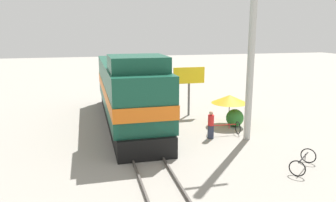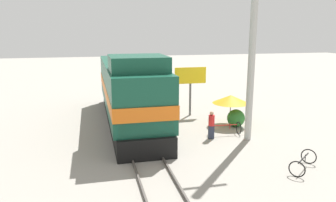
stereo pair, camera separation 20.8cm
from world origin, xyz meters
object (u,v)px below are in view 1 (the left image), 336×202
at_px(billboard_sign, 189,79).
at_px(bicycle, 224,128).
at_px(utility_pole, 252,35).
at_px(person_bystander, 211,124).
at_px(bicycle_spare, 303,162).
at_px(vendor_umbrella, 230,99).
at_px(locomotive, 129,92).

relative_size(billboard_sign, bicycle, 1.96).
relative_size(utility_pole, person_bystander, 7.09).
xyz_separation_m(utility_pole, bicycle_spare, (0.44, -4.38, -5.39)).
distance_m(billboard_sign, bicycle_spare, 10.68).
relative_size(vendor_umbrella, person_bystander, 1.46).
bearing_deg(utility_pole, locomotive, 142.12).
height_order(utility_pole, vendor_umbrella, utility_pole).
height_order(billboard_sign, bicycle, billboard_sign).
bearing_deg(billboard_sign, person_bystander, -94.03).
bearing_deg(utility_pole, bicycle_spare, -84.20).
relative_size(locomotive, person_bystander, 8.65).
height_order(vendor_umbrella, person_bystander, vendor_umbrella).
bearing_deg(billboard_sign, bicycle, -82.36).
bearing_deg(bicycle, person_bystander, 114.98).
height_order(person_bystander, bicycle_spare, person_bystander).
height_order(utility_pole, bicycle, utility_pole).
bearing_deg(bicycle, billboard_sign, 10.12).
height_order(utility_pole, bicycle_spare, utility_pole).
xyz_separation_m(locomotive, bicycle, (5.08, -3.69, -1.70)).
distance_m(utility_pole, billboard_sign, 6.81).
xyz_separation_m(utility_pole, vendor_umbrella, (0.23, 2.93, -4.06)).
xyz_separation_m(vendor_umbrella, person_bystander, (-2.19, -2.36, -0.83)).
xyz_separation_m(vendor_umbrella, billboard_sign, (-1.82, 2.91, 0.96)).
bearing_deg(person_bystander, bicycle, 22.49).
relative_size(bicycle, bicycle_spare, 0.95).
relative_size(vendor_umbrella, bicycle, 1.32).
xyz_separation_m(locomotive, billboard_sign, (4.43, 1.16, 0.57)).
relative_size(locomotive, utility_pole, 1.22).
xyz_separation_m(billboard_sign, bicycle_spare, (2.04, -10.22, -2.29)).
bearing_deg(utility_pole, vendor_umbrella, 85.62).
xyz_separation_m(utility_pole, billboard_sign, (-1.59, 5.85, -3.10)).
distance_m(locomotive, bicycle, 6.51).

